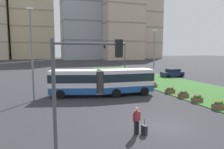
{
  "coord_description": "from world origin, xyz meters",
  "views": [
    {
      "loc": [
        -8.15,
        -11.78,
        5.36
      ],
      "look_at": [
        0.69,
        12.45,
        2.2
      ],
      "focal_mm": 33.52,
      "sensor_mm": 36.0,
      "label": 1
    }
  ],
  "objects": [
    {
      "name": "ground_plane",
      "position": [
        0.0,
        0.0,
        0.0
      ],
      "size": [
        260.0,
        260.0,
        0.0
      ],
      "primitive_type": "plane",
      "color": "#2D2D33"
    },
    {
      "name": "flower_planter_3",
      "position": [
        6.98,
        9.16,
        0.43
      ],
      "size": [
        1.1,
        0.56,
        0.74
      ],
      "color": "brown",
      "rests_on": "grass_median"
    },
    {
      "name": "flower_planter_0",
      "position": [
        6.98,
        2.0,
        0.43
      ],
      "size": [
        1.1,
        0.56,
        0.74
      ],
      "color": "brown",
      "rests_on": "grass_median"
    },
    {
      "name": "apartment_tower_eastcentre",
      "position": [
        33.24,
        90.08,
        17.56
      ],
      "size": [
        19.39,
        19.75,
        35.08
      ],
      "color": "#C6B299",
      "rests_on": "ground"
    },
    {
      "name": "flower_planter_5",
      "position": [
        6.98,
        15.7,
        0.43
      ],
      "size": [
        1.1,
        0.56,
        0.74
      ],
      "color": "brown",
      "rests_on": "grass_median"
    },
    {
      "name": "apartment_tower_centre",
      "position": [
        15.28,
        96.54,
        23.42
      ],
      "size": [
        21.27,
        15.14,
        46.79
      ],
      "color": "#9EA3AD",
      "rests_on": "ground"
    },
    {
      "name": "flower_planter_2",
      "position": [
        6.98,
        6.71,
        0.43
      ],
      "size": [
        1.1,
        0.56,
        0.74
      ],
      "color": "brown",
      "rests_on": "grass_median"
    },
    {
      "name": "apartment_tower_east",
      "position": [
        51.9,
        97.9,
        21.2
      ],
      "size": [
        15.96,
        14.9,
        42.36
      ],
      "color": "#C6B299",
      "rests_on": "ground"
    },
    {
      "name": "rolling_suitcase",
      "position": [
        -1.91,
        -0.62,
        0.31
      ],
      "size": [
        0.3,
        0.4,
        0.97
      ],
      "color": "#232328",
      "rests_on": "ground"
    },
    {
      "name": "flower_planter_4",
      "position": [
        6.98,
        13.14,
        0.43
      ],
      "size": [
        1.1,
        0.56,
        0.74
      ],
      "color": "brown",
      "rests_on": "grass_median"
    },
    {
      "name": "traffic_light_near_left",
      "position": [
        -6.45,
        -3.0,
        3.96
      ],
      "size": [
        3.27,
        0.28,
        5.78
      ],
      "color": "#474C51",
      "rests_on": "ground"
    },
    {
      "name": "grass_median",
      "position": [
        11.38,
        10.0,
        0.04
      ],
      "size": [
        10.0,
        70.0,
        0.08
      ],
      "primitive_type": "cube",
      "color": "#336628",
      "rests_on": "ground_plane"
    },
    {
      "name": "flower_planter_1",
      "position": [
        6.98,
        4.64,
        0.43
      ],
      "size": [
        1.1,
        0.56,
        0.74
      ],
      "color": "brown",
      "rests_on": "grass_median"
    },
    {
      "name": "car_navy_sedan",
      "position": [
        16.42,
        21.68,
        0.75
      ],
      "size": [
        4.45,
        2.13,
        1.58
      ],
      "color": "#19234C",
      "rests_on": "ground"
    },
    {
      "name": "articulated_bus",
      "position": [
        -1.06,
        10.94,
        1.65
      ],
      "size": [
        12.02,
        4.68,
        3.0
      ],
      "color": "white",
      "rests_on": "ground"
    },
    {
      "name": "traffic_light_far_right",
      "position": [
        5.27,
        22.0,
        4.3
      ],
      "size": [
        4.11,
        0.28,
        6.25
      ],
      "color": "#474C51",
      "rests_on": "ground"
    },
    {
      "name": "apartment_tower_westcentre",
      "position": [
        -8.95,
        114.19,
        20.97
      ],
      "size": [
        21.75,
        17.27,
        41.89
      ],
      "color": "beige",
      "rests_on": "ground"
    },
    {
      "name": "streetlight_left",
      "position": [
        -8.5,
        11.05,
        5.17
      ],
      "size": [
        0.7,
        0.28,
        9.45
      ],
      "color": "slate",
      "rests_on": "ground"
    },
    {
      "name": "pedestrian_crossing",
      "position": [
        -2.36,
        -0.42,
        1.0
      ],
      "size": [
        0.57,
        0.36,
        1.74
      ],
      "color": "black",
      "rests_on": "ground"
    },
    {
      "name": "streetlight_median",
      "position": [
        8.88,
        16.13,
        4.55
      ],
      "size": [
        0.7,
        0.28,
        8.23
      ],
      "color": "slate",
      "rests_on": "ground"
    }
  ]
}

